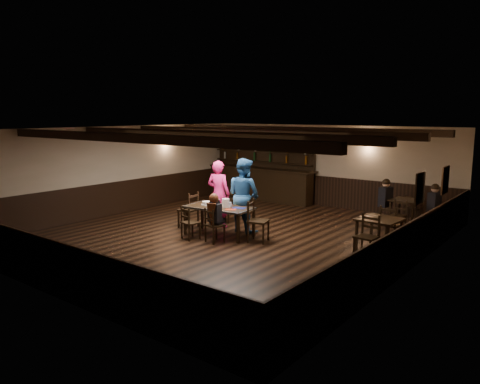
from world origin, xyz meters
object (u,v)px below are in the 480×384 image
Objects in this scene: cake at (207,203)px; bar_counter at (260,179)px; dining_table at (219,209)px; chair_near_left at (188,220)px; man_blue at (244,195)px; woman_pink at (219,194)px; chair_near_right at (212,223)px.

bar_counter is at bearing 109.93° from cake.
bar_counter is at bearing 114.10° from dining_table.
chair_near_left is 5.96m from bar_counter.
bar_counter is (-2.42, 4.17, -0.25)m from man_blue.
cake is (0.22, -0.74, -0.12)m from woman_pink.
cake is at bearing 56.38° from man_blue.
chair_near_left is 1.58m from woman_pink.
man_blue is (-0.08, 1.35, 0.48)m from chair_near_right.
dining_table is 0.82m from man_blue.
chair_near_right reaches higher than chair_near_left.
woman_pink is (-0.28, 1.50, 0.43)m from chair_near_left.
bar_counter is (-1.78, 4.91, -0.07)m from cake.
chair_near_left is at bearing 76.16° from man_blue.
woman_pink reaches higher than chair_near_right.
cake is 0.06× the size of bar_counter.
bar_counter is at bearing 114.36° from chair_near_right.
cake is (-0.72, 0.61, 0.30)m from chair_near_right.
woman_pink is 0.87m from man_blue.
cake is at bearing -70.07° from bar_counter.
bar_counter is (-1.56, 4.17, -0.19)m from woman_pink.
cake is (-0.06, 0.76, 0.31)m from chair_near_left.
woman_pink is at bearing 100.68° from chair_near_left.
bar_counter reaches higher than woman_pink.
cake reaches higher than chair_near_left.
woman_pink is 0.94× the size of man_blue.
dining_table is 6.49× the size of cake.
chair_near_left is at bearing -72.02° from bar_counter.
woman_pink is at bearing 130.87° from dining_table.
woman_pink reaches higher than chair_near_left.
chair_near_left is (-0.36, -0.76, -0.20)m from dining_table.
man_blue is (0.58, 1.49, 0.49)m from chair_near_left.
woman_pink is at bearing 106.84° from cake.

